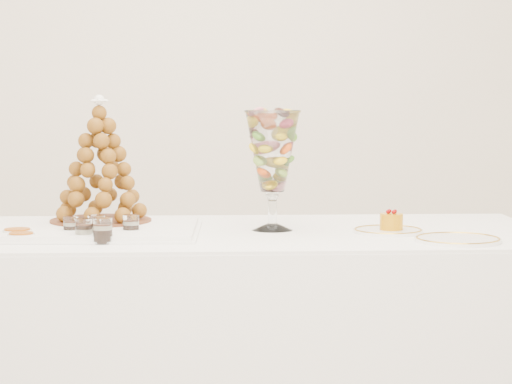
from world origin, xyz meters
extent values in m
cube|color=white|center=(0.00, 2.00, 1.40)|extent=(4.50, 0.04, 2.80)
cube|color=white|center=(-0.03, 0.16, 0.40)|extent=(2.19, 0.98, 0.80)
cube|color=white|center=(-0.03, 0.16, 0.81)|extent=(2.18, 0.97, 0.01)
cube|color=white|center=(-0.41, 0.16, 0.83)|extent=(0.70, 0.55, 0.02)
cylinder|color=white|center=(0.17, 0.16, 0.83)|extent=(0.14, 0.14, 0.02)
cylinder|color=white|center=(0.17, 0.16, 0.88)|extent=(0.03, 0.03, 0.09)
sphere|color=white|center=(0.17, 0.16, 0.93)|extent=(0.04, 0.04, 0.04)
cylinder|color=white|center=(0.53, 0.06, 0.82)|extent=(0.22, 0.22, 0.01)
cylinder|color=white|center=(0.69, -0.15, 0.82)|extent=(0.26, 0.26, 0.01)
cylinder|color=white|center=(-0.47, 0.07, 0.85)|extent=(0.05, 0.05, 0.06)
cylinder|color=white|center=(-0.39, 0.02, 0.85)|extent=(0.06, 0.06, 0.07)
cylinder|color=white|center=(-0.29, 0.06, 0.85)|extent=(0.06, 0.06, 0.07)
cylinder|color=white|center=(-0.42, -0.03, 0.85)|extent=(0.05, 0.05, 0.07)
cylinder|color=white|center=(-0.36, -0.08, 0.85)|extent=(0.06, 0.06, 0.08)
cylinder|color=white|center=(-0.63, 0.04, 0.83)|extent=(0.09, 0.09, 0.03)
cylinder|color=white|center=(-0.61, -0.03, 0.83)|extent=(0.08, 0.08, 0.03)
cylinder|color=brown|center=(-0.39, 0.27, 0.84)|extent=(0.33, 0.33, 0.01)
cone|color=brown|center=(-0.39, 0.27, 1.04)|extent=(0.31, 0.31, 0.40)
sphere|color=white|center=(-0.39, 0.27, 1.23)|extent=(0.04, 0.04, 0.04)
cylinder|color=#C17C08|center=(0.53, 0.06, 0.85)|extent=(0.07, 0.07, 0.05)
sphere|color=#870405|center=(0.55, 0.06, 0.88)|extent=(0.01, 0.01, 0.01)
sphere|color=#870405|center=(0.53, 0.07, 0.88)|extent=(0.01, 0.01, 0.01)
sphere|color=#870405|center=(0.52, 0.05, 0.88)|extent=(0.01, 0.01, 0.01)
sphere|color=#870405|center=(0.54, 0.04, 0.88)|extent=(0.01, 0.01, 0.01)
camera|label=1|loc=(-0.21, -3.02, 1.25)|focal=70.00mm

